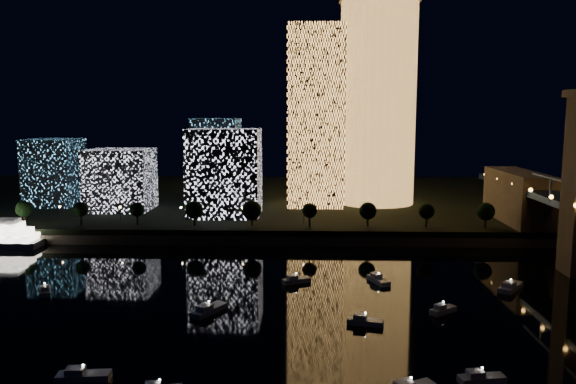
# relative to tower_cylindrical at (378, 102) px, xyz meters

# --- Properties ---
(ground) EXTENTS (520.00, 520.00, 0.00)m
(ground) POSITION_rel_tower_cylindrical_xyz_m (-19.05, -140.44, -48.39)
(ground) COLOR black
(ground) RESTS_ON ground
(far_bank) EXTENTS (420.00, 160.00, 5.00)m
(far_bank) POSITION_rel_tower_cylindrical_xyz_m (-19.05, 19.56, -45.89)
(far_bank) COLOR black
(far_bank) RESTS_ON ground
(seawall) EXTENTS (420.00, 6.00, 3.00)m
(seawall) POSITION_rel_tower_cylindrical_xyz_m (-19.05, -58.44, -46.89)
(seawall) COLOR #6B5E4C
(seawall) RESTS_ON ground
(tower_cylindrical) EXTENTS (34.00, 34.00, 86.53)m
(tower_cylindrical) POSITION_rel_tower_cylindrical_xyz_m (0.00, 0.00, 0.00)
(tower_cylindrical) COLOR #F1A44D
(tower_cylindrical) RESTS_ON far_bank
(tower_rectangular) EXTENTS (23.31, 23.31, 74.17)m
(tower_rectangular) POSITION_rel_tower_cylindrical_xyz_m (-26.41, -5.96, -6.31)
(tower_rectangular) COLOR #F1A44D
(tower_rectangular) RESTS_ON far_bank
(midrise_blocks) EXTENTS (99.32, 46.52, 36.52)m
(midrise_blocks) POSITION_rel_tower_cylindrical_xyz_m (-87.62, -18.52, -27.89)
(midrise_blocks) COLOR silver
(midrise_blocks) RESTS_ON far_bank
(motorboats) EXTENTS (122.02, 66.46, 2.78)m
(motorboats) POSITION_rel_tower_cylindrical_xyz_m (-27.98, -128.91, -47.58)
(motorboats) COLOR silver
(motorboats) RESTS_ON ground
(esplanade_trees) EXTENTS (165.94, 6.78, 8.89)m
(esplanade_trees) POSITION_rel_tower_cylindrical_xyz_m (-45.51, -52.44, -37.92)
(esplanade_trees) COLOR black
(esplanade_trees) RESTS_ON far_bank
(street_lamps) EXTENTS (132.70, 0.70, 5.65)m
(street_lamps) POSITION_rel_tower_cylindrical_xyz_m (-53.05, -46.44, -39.37)
(street_lamps) COLOR black
(street_lamps) RESTS_ON far_bank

